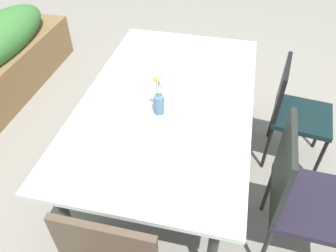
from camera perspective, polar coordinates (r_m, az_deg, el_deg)
ground_plane at (r=2.76m, az=-1.23°, el=-7.05°), size 12.00×12.00×0.00m
dining_table at (r=2.20m, az=-0.00°, el=3.74°), size 1.84×1.11×0.77m
chair_near_left at (r=2.06m, az=22.29°, el=-10.70°), size 0.51×0.51×0.96m
chair_near_right at (r=2.68m, az=21.17°, el=2.82°), size 0.48×0.48×0.86m
flower_vase at (r=1.99m, az=-1.63°, el=4.66°), size 0.06×0.06×0.28m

